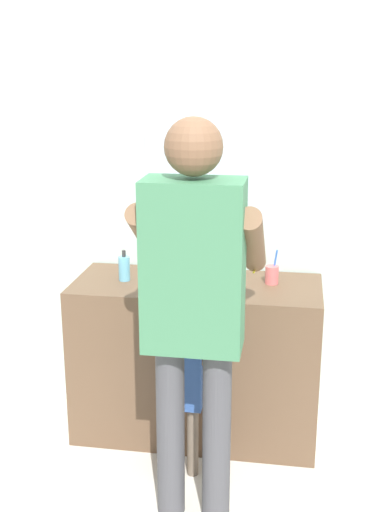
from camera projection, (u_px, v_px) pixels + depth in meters
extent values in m
plane|color=silver|center=(187.00, 460.00, 3.38)|extent=(14.00, 14.00, 0.00)
cube|color=silver|center=(206.00, 181.00, 3.58)|extent=(4.40, 0.08, 2.70)
cube|color=silver|center=(205.00, 160.00, 3.50)|extent=(0.65, 0.02, 0.81)
cube|color=brown|center=(196.00, 359.00, 3.54)|extent=(1.30, 0.54, 0.86)
cylinder|color=silver|center=(196.00, 274.00, 3.38)|extent=(0.32, 0.32, 0.11)
cylinder|color=beige|center=(196.00, 273.00, 3.38)|extent=(0.26, 0.26, 0.09)
cylinder|color=#B7BABF|center=(202.00, 257.00, 3.57)|extent=(0.03, 0.03, 0.18)
cylinder|color=#B7BABF|center=(200.00, 245.00, 3.49)|extent=(0.02, 0.12, 0.02)
cylinder|color=#B7BABF|center=(189.00, 267.00, 3.60)|extent=(0.04, 0.04, 0.05)
cylinder|color=#B7BABF|center=(215.00, 269.00, 3.58)|extent=(0.04, 0.04, 0.05)
cylinder|color=#D86666|center=(272.00, 275.00, 3.40)|extent=(0.07, 0.07, 0.09)
cylinder|color=blue|center=(275.00, 265.00, 3.39)|extent=(0.03, 0.03, 0.17)
cube|color=white|center=(275.00, 247.00, 3.37)|extent=(0.01, 0.02, 0.02)
cylinder|color=#66B2D1|center=(124.00, 269.00, 3.45)|extent=(0.06, 0.06, 0.13)
cylinder|color=#2D2D2D|center=(124.00, 254.00, 3.42)|extent=(0.02, 0.02, 0.04)
cylinder|color=#6B5B4C|center=(174.00, 439.00, 3.23)|extent=(0.06, 0.06, 0.37)
cylinder|color=#6B5B4C|center=(193.00, 441.00, 3.21)|extent=(0.06, 0.06, 0.37)
cube|color=#33569E|center=(183.00, 376.00, 3.12)|extent=(0.19, 0.10, 0.32)
sphere|color=brown|center=(183.00, 333.00, 3.06)|extent=(0.10, 0.10, 0.10)
cylinder|color=brown|center=(166.00, 362.00, 3.21)|extent=(0.05, 0.22, 0.18)
cylinder|color=brown|center=(207.00, 365.00, 3.18)|extent=(0.05, 0.22, 0.18)
cylinder|color=#47474C|center=(171.00, 430.00, 2.89)|extent=(0.12, 0.12, 0.82)
cylinder|color=#47474C|center=(217.00, 435.00, 2.86)|extent=(0.12, 0.12, 0.82)
cube|color=#427F56|center=(194.00, 266.00, 2.66)|extent=(0.41, 0.23, 0.71)
sphere|color=brown|center=(194.00, 147.00, 2.52)|extent=(0.23, 0.23, 0.23)
cylinder|color=brown|center=(149.00, 237.00, 2.85)|extent=(0.10, 0.50, 0.39)
cylinder|color=brown|center=(253.00, 242.00, 2.78)|extent=(0.10, 0.50, 0.39)
cylinder|color=yellow|center=(255.00, 270.00, 3.01)|extent=(0.01, 0.14, 0.03)
cube|color=white|center=(256.00, 263.00, 3.08)|extent=(0.01, 0.02, 0.02)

